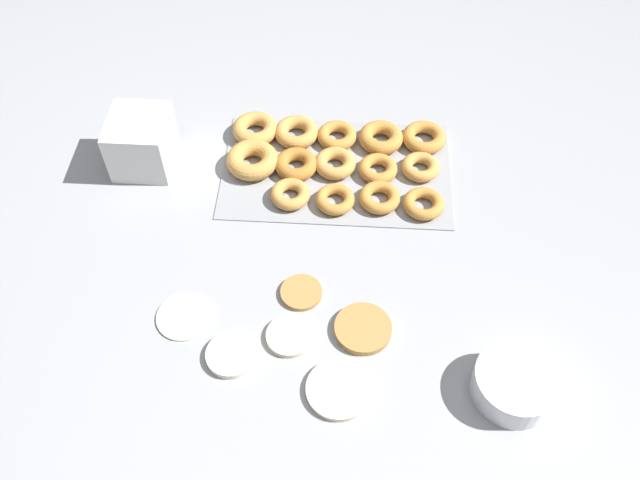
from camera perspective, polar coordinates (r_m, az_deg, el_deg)
ground_plane at (r=1.33m, az=-1.29°, el=-4.57°), size 3.00×3.00×0.00m
pancake_0 at (r=1.33m, az=-11.37°, el=-6.28°), size 0.11×0.11×0.01m
pancake_1 at (r=1.28m, az=-2.58°, el=-8.07°), size 0.09×0.09×0.01m
pancake_2 at (r=1.27m, az=-7.50°, el=-9.57°), size 0.09×0.09×0.01m
pancake_3 at (r=1.28m, az=3.64°, el=-7.46°), size 0.11×0.11×0.01m
pancake_4 at (r=1.23m, az=1.57°, el=-12.48°), size 0.12×0.12×0.01m
pancake_5 at (r=1.33m, az=-1.60°, el=-4.49°), size 0.08×0.08×0.01m
donut_tray at (r=1.54m, az=1.06°, el=6.74°), size 0.51×0.32×0.04m
batter_bowl at (r=1.25m, az=16.08°, el=-11.55°), size 0.15×0.15×0.06m
container_stack at (r=1.56m, az=-14.81°, el=7.98°), size 0.13×0.14×0.13m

